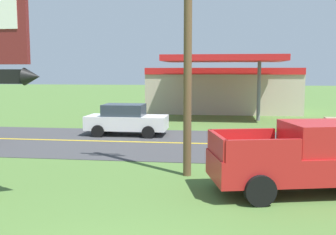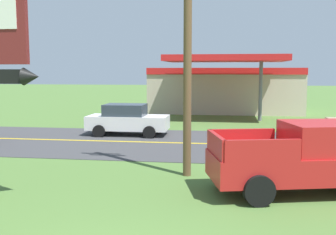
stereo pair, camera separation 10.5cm
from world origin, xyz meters
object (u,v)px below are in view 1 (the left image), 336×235
object	(u,v)px
gas_station	(223,88)
car_white_near_lane	(126,120)
utility_pole	(188,20)
pickup_red_parked_on_lawn	(307,158)

from	to	relation	value
gas_station	car_white_near_lane	distance (m)	13.88
utility_pole	pickup_red_parked_on_lawn	size ratio (longest dim) A/B	1.69
utility_pole	gas_station	distance (m)	20.85
pickup_red_parked_on_lawn	car_white_near_lane	size ratio (longest dim) A/B	1.31
gas_station	car_white_near_lane	size ratio (longest dim) A/B	2.86
utility_pole	car_white_near_lane	xyz separation A→B (m)	(-3.88, 7.71, -4.10)
utility_pole	pickup_red_parked_on_lawn	xyz separation A→B (m)	(3.46, -1.35, -3.97)
pickup_red_parked_on_lawn	car_white_near_lane	bearing A→B (deg)	129.03
gas_station	pickup_red_parked_on_lawn	distance (m)	22.10
utility_pole	car_white_near_lane	world-z (taller)	utility_pole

